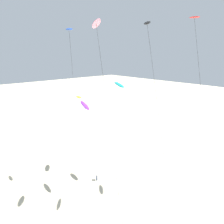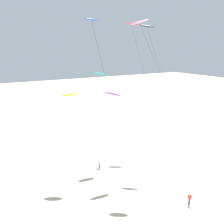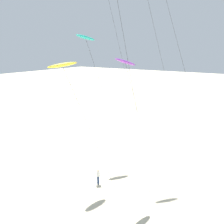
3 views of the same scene
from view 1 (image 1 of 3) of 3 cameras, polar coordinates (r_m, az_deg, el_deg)
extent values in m
ellipsoid|color=blue|center=(31.93, -11.01, 20.25)|extent=(1.96, 0.84, 0.48)
cylinder|color=#262626|center=(30.37, -9.24, -1.37)|extent=(4.94, 2.21, 22.83)
ellipsoid|color=teal|center=(32.31, 1.85, 7.05)|extent=(2.62, 1.34, 0.86)
cylinder|color=#262626|center=(31.92, 3.43, -7.55)|extent=(5.02, 2.24, 15.29)
ellipsoid|color=yellow|center=(36.03, -8.59, 3.82)|extent=(2.66, 1.92, 0.77)
cylinder|color=#262626|center=(35.44, -7.43, -7.41)|extent=(4.84, 2.16, 12.85)
ellipsoid|color=purple|center=(29.98, -7.03, 1.72)|extent=(2.84, 1.28, 0.97)
cylinder|color=#262626|center=(30.29, -5.81, -11.36)|extent=(3.88, 1.74, 12.94)
ellipsoid|color=pink|center=(25.76, -4.08, 21.77)|extent=(2.70, 1.88, 1.05)
cylinder|color=#262626|center=(22.22, -0.10, -7.45)|extent=(9.71, 4.32, 22.84)
ellipsoid|color=red|center=(30.06, 20.49, 21.93)|extent=(2.42, 2.00, 0.48)
cylinder|color=#262626|center=(28.27, 22.61, -2.51)|extent=(6.42, 2.86, 23.88)
ellipsoid|color=black|center=(25.35, 9.06, 21.76)|extent=(2.35, 2.24, 0.84)
cylinder|color=#262626|center=(23.10, 12.70, -6.90)|extent=(7.81, 3.48, 22.86)
cylinder|color=navy|center=(37.14, -3.94, -16.56)|extent=(0.22, 0.22, 0.88)
cube|color=white|center=(36.76, -3.96, -15.60)|extent=(0.38, 0.38, 0.58)
sphere|color=beige|center=(36.56, -3.97, -15.06)|extent=(0.20, 0.20, 0.20)
cylinder|color=white|center=(36.92, -3.92, -15.36)|extent=(0.42, 0.42, 0.39)
cylinder|color=white|center=(36.55, -4.01, -15.70)|extent=(0.42, 0.42, 0.39)
camera|label=2|loc=(41.14, -57.74, 7.13)|focal=35.37mm
camera|label=3|loc=(46.26, -37.43, 5.19)|focal=42.51mm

